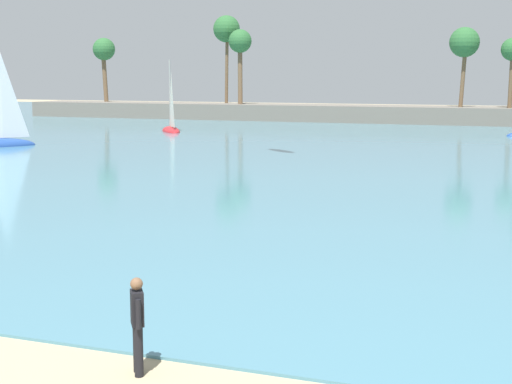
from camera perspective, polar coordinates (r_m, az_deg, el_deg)
The scene contains 3 objects.
sea at distance 66.53m, azimuth 15.07°, elevation 4.12°, with size 220.00×109.14×0.06m, color teal.
person_at_waterline at distance 13.05m, azimuth -8.81°, elevation -9.59°, with size 0.36×0.47×1.67m.
sailboat_near_shore at distance 67.96m, azimuth -6.34°, elevation 5.00°, with size 3.86×4.58×6.74m.
Camera 1 is at (6.41, -3.16, 4.96)m, focal length 53.75 mm.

